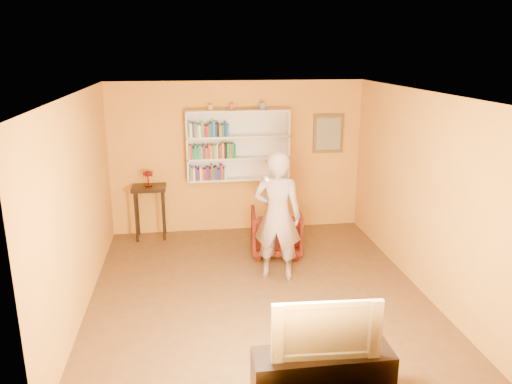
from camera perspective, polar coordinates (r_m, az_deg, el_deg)
The scene contains 16 objects.
room_shell at distance 6.65m, azimuth 0.12°, elevation -3.37°, with size 5.30×5.80×2.88m.
bookshelf at distance 8.82m, azimuth -2.10°, elevation 5.39°, with size 1.80×0.29×1.23m.
books_row_lower at distance 8.77m, azimuth -5.53°, elevation 2.16°, with size 0.63×0.19×0.27m.
books_row_middle at distance 8.69m, azimuth -4.96°, elevation 4.65°, with size 0.81×0.19×0.26m.
books_row_upper at distance 8.62m, azimuth -5.48°, elevation 7.08°, with size 0.70×0.19×0.27m.
ornament_left at distance 8.62m, azimuth -5.22°, elevation 9.58°, with size 0.07×0.07×0.09m, color #AB8E30.
ornament_centre at distance 8.65m, azimuth -2.77°, elevation 9.69°, with size 0.08×0.08×0.11m, color brown.
ornament_right at distance 8.71m, azimuth 0.70°, elevation 9.79°, with size 0.09×0.09×0.12m, color slate.
framed_painting at distance 9.15m, azimuth 8.26°, elevation 6.63°, with size 0.55×0.05×0.70m.
console_table at distance 8.83m, azimuth -12.10°, elevation -0.37°, with size 0.58×0.44×0.94m.
ruby_lustre at distance 8.74m, azimuth -12.24°, elevation 1.90°, with size 0.17×0.17×0.28m.
armchair at distance 8.12m, azimuth 2.30°, elevation -4.55°, with size 0.79×0.81×0.74m, color #400804.
person at distance 7.07m, azimuth 2.44°, elevation -2.76°, with size 0.69×0.45×1.89m, color #796359.
game_remote at distance 6.64m, azimuth 1.19°, elevation 1.56°, with size 0.04×0.15×0.04m, color white.
tv_cabinet at distance 5.10m, azimuth 7.59°, elevation -19.97°, with size 1.34×0.40×0.48m, color black.
television at distance 4.81m, azimuth 7.83°, elevation -14.84°, with size 1.02×0.13×0.59m, color black.
Camera 1 is at (-0.89, -6.21, 3.23)m, focal length 35.00 mm.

